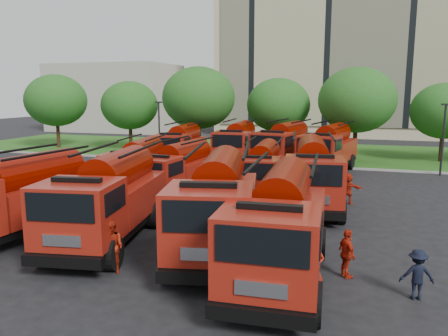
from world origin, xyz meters
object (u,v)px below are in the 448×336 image
object	(u,v)px
firefighter_0	(310,299)
fire_truck_11	(329,149)
firefighter_4	(85,204)
firefighter_3	(415,299)
fire_truck_7	(312,173)
fire_truck_6	(262,171)
fire_truck_3	(280,225)
fire_truck_9	(238,144)
fire_truck_8	(181,146)
firefighter_1	(113,273)
fire_truck_5	(177,170)
fire_truck_0	(13,199)
firefighter_2	(346,277)
fire_truck_4	(138,165)
fire_truck_1	(109,198)
fire_truck_10	(284,145)
fire_truck_2	(218,204)
firefighter_5	(347,203)

from	to	relation	value
firefighter_0	fire_truck_11	bearing A→B (deg)	92.02
firefighter_4	firefighter_3	bearing A→B (deg)	-140.18
fire_truck_7	fire_truck_6	bearing A→B (deg)	147.93
fire_truck_3	fire_truck_9	world-z (taller)	fire_truck_3
fire_truck_9	fire_truck_11	xyz separation A→B (m)	(7.29, -1.27, 0.03)
fire_truck_8	firefighter_1	distance (m)	20.78
fire_truck_5	fire_truck_9	world-z (taller)	fire_truck_9
fire_truck_0	firefighter_2	bearing A→B (deg)	7.25
fire_truck_3	fire_truck_4	size ratio (longest dim) A/B	1.12
fire_truck_6	firefighter_1	xyz separation A→B (m)	(-2.51, -11.78, -1.54)
fire_truck_4	fire_truck_0	bearing A→B (deg)	-101.01
fire_truck_3	fire_truck_4	world-z (taller)	fire_truck_3
fire_truck_1	firefighter_3	size ratio (longest dim) A/B	5.36
fire_truck_6	firefighter_3	world-z (taller)	fire_truck_6
fire_truck_4	fire_truck_7	size ratio (longest dim) A/B	0.87
fire_truck_10	firefighter_4	xyz separation A→B (m)	(-8.26, -14.41, -1.79)
fire_truck_9	fire_truck_11	distance (m)	7.40
fire_truck_1	fire_truck_5	bearing A→B (deg)	83.46
fire_truck_5	fire_truck_2	bearing A→B (deg)	-51.85
fire_truck_0	firefighter_3	distance (m)	14.99
firefighter_5	fire_truck_0	bearing A→B (deg)	55.85
firefighter_4	fire_truck_11	bearing A→B (deg)	-68.67
fire_truck_10	fire_truck_11	world-z (taller)	fire_truck_10
fire_truck_2	firefighter_0	size ratio (longest dim) A/B	4.30
firefighter_1	firefighter_0	bearing A→B (deg)	8.57
fire_truck_1	fire_truck_10	xyz separation A→B (m)	(3.82, 19.10, 0.03)
fire_truck_2	fire_truck_5	xyz separation A→B (m)	(-4.81, 7.43, -0.25)
fire_truck_0	fire_truck_6	distance (m)	12.85
fire_truck_5	fire_truck_9	xyz separation A→B (m)	(0.33, 11.81, 0.19)
firefighter_0	firefighter_2	distance (m)	2.08
fire_truck_11	firefighter_0	bearing A→B (deg)	-76.13
fire_truck_10	fire_truck_4	bearing A→B (deg)	-113.42
fire_truck_4	fire_truck_5	distance (m)	3.12
firefighter_3	firefighter_2	bearing A→B (deg)	-34.18
firefighter_5	firefighter_2	bearing A→B (deg)	108.81
fire_truck_4	firefighter_2	distance (m)	15.72
fire_truck_11	firefighter_2	size ratio (longest dim) A/B	5.02
fire_truck_6	firefighter_5	xyz separation A→B (m)	(4.67, -0.03, -1.54)
fire_truck_7	fire_truck_4	bearing A→B (deg)	167.63
fire_truck_0	fire_truck_11	xyz separation A→B (m)	(11.01, 19.20, 0.07)
fire_truck_3	fire_truck_2	bearing A→B (deg)	144.48
fire_truck_0	fire_truck_11	bearing A→B (deg)	66.63
fire_truck_3	fire_truck_8	distance (m)	21.69
fire_truck_8	fire_truck_4	bearing A→B (deg)	-90.11
fire_truck_2	fire_truck_11	world-z (taller)	fire_truck_2
firefighter_0	firefighter_4	bearing A→B (deg)	149.18
fire_truck_0	fire_truck_4	world-z (taller)	fire_truck_0
fire_truck_2	fire_truck_9	bearing A→B (deg)	91.23
fire_truck_3	fire_truck_11	bearing A→B (deg)	86.34
fire_truck_0	fire_truck_1	distance (m)	3.87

